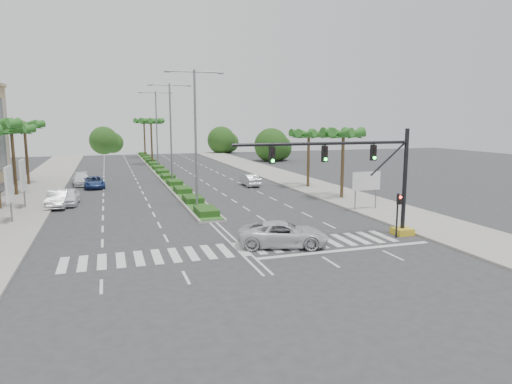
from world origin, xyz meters
TOP-DOWN VIEW (x-y plane):
  - ground at (0.00, 0.00)m, footprint 160.00×160.00m
  - footpath_right at (15.20, 20.00)m, footprint 6.00×120.00m
  - footpath_left at (-15.20, 20.00)m, footprint 6.00×120.00m
  - median at (0.00, 45.00)m, footprint 2.20×75.00m
  - median_grass at (0.00, 45.00)m, footprint 1.80×75.00m
  - signal_gantry at (9.27, -0.00)m, footprint 12.60×1.20m
  - pedestrian_signal at (10.60, -0.68)m, footprint 0.28×0.36m
  - direction_sign at (13.50, 7.99)m, footprint 2.70×0.11m
  - billboard_near at (-14.50, 12.00)m, footprint 0.18×2.10m
  - billboard_far at (-14.50, 18.00)m, footprint 0.18×2.10m
  - palm_left_far at (-16.50, 26.00)m, footprint 4.57×4.68m
  - palm_left_end at (-16.50, 34.00)m, footprint 4.57×4.68m
  - palm_right_near at (14.50, 14.00)m, footprint 4.57×4.68m
  - palm_right_far at (14.50, 22.00)m, footprint 4.57×4.68m
  - palm_median_a at (0.00, 55.00)m, footprint 4.57×4.68m
  - palm_median_b at (0.00, 70.00)m, footprint 4.57×4.68m
  - streetlight_near at (0.00, 14.00)m, footprint 5.10×0.25m
  - streetlight_mid at (0.00, 30.00)m, footprint 5.10×0.25m
  - streetlight_far at (0.00, 46.00)m, footprint 5.10×0.25m
  - car_parked_a at (-11.01, 18.84)m, footprint 2.03×4.47m
  - car_parked_b at (-11.80, 17.99)m, footprint 1.87×4.75m
  - car_parked_c at (-9.00, 29.30)m, footprint 2.54×4.90m
  - car_parked_d at (-10.48, 32.13)m, footprint 2.57×5.11m
  - car_crossing at (2.70, -0.17)m, footprint 6.08×4.12m
  - car_right at (8.50, 25.28)m, footprint 1.50×4.26m

SIDE VIEW (x-z plane):
  - ground at x=0.00m, z-range 0.00..0.00m
  - footpath_right at x=15.20m, z-range 0.00..0.15m
  - footpath_left at x=-15.20m, z-range 0.00..0.15m
  - median at x=0.00m, z-range 0.00..0.20m
  - median_grass at x=0.00m, z-range 0.20..0.24m
  - car_parked_c at x=-9.00m, z-range 0.00..1.32m
  - car_right at x=8.50m, z-range 0.00..1.40m
  - car_parked_d at x=-10.48m, z-range 0.00..1.42m
  - car_parked_a at x=-11.01m, z-range 0.00..1.49m
  - car_parked_b at x=-11.80m, z-range 0.00..1.54m
  - car_crossing at x=2.70m, z-range 0.00..1.55m
  - pedestrian_signal at x=10.60m, z-range 0.54..3.54m
  - direction_sign at x=13.50m, z-range 0.75..4.15m
  - billboard_near at x=-14.50m, z-range 0.79..5.14m
  - billboard_far at x=-14.50m, z-range 0.79..5.14m
  - signal_gantry at x=9.27m, z-range -0.14..7.06m
  - palm_right_far at x=14.50m, z-range 2.54..9.29m
  - palm_right_near at x=14.50m, z-range 2.68..9.73m
  - palm_left_far at x=-16.50m, z-range 2.82..10.17m
  - streetlight_near at x=0.00m, z-range 0.81..12.81m
  - streetlight_mid at x=0.00m, z-range 0.81..12.81m
  - streetlight_far at x=0.00m, z-range 0.81..12.81m
  - palm_left_end at x=-16.50m, z-range 3.01..10.76m
  - palm_median_a at x=0.00m, z-range 3.15..11.20m
  - palm_median_b at x=0.00m, z-range 3.15..11.20m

